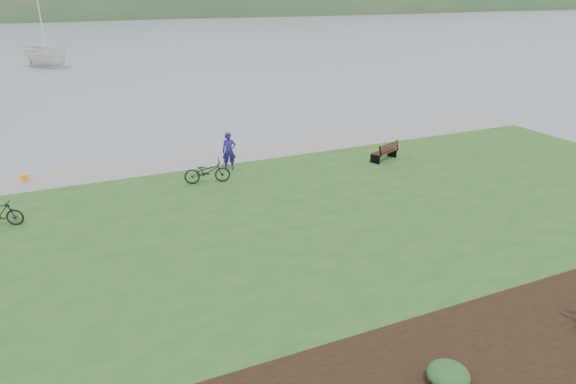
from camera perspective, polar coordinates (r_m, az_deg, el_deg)
name	(u,v)px	position (r m, az deg, el deg)	size (l,w,h in m)	color
ground	(305,215)	(19.65, 1.85, -2.56)	(600.00, 600.00, 0.00)	gray
lawn	(330,231)	(17.96, 4.68, -4.35)	(34.00, 20.00, 0.40)	#28551E
shoreline_path	(243,155)	(25.47, -5.00, 4.11)	(34.00, 2.20, 0.03)	gray
far_hillside	(135,15)	(188.32, -16.68, 18.33)	(580.00, 80.00, 38.00)	#2E4E2B
park_bench	(386,151)	(24.92, 10.81, 4.47)	(1.60, 1.11, 0.92)	#311C13
person	(229,148)	(23.24, -6.59, 4.88)	(0.73, 0.50, 2.01)	navy
bicycle_a	(207,171)	(21.84, -8.97, 2.27)	(1.93, 0.67, 1.01)	black
bicycle_b	(0,214)	(20.22, -29.40, -2.11)	(1.55, 0.45, 0.93)	black
sailboat	(49,68)	(63.77, -25.04, 12.41)	(11.11, 11.31, 29.29)	silver
pannier	(25,178)	(24.49, -27.19, 1.37)	(0.20, 0.31, 0.33)	orange
shrub_0	(448,375)	(11.67, 17.39, -18.83)	(0.88, 0.88, 0.44)	#1E4C21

